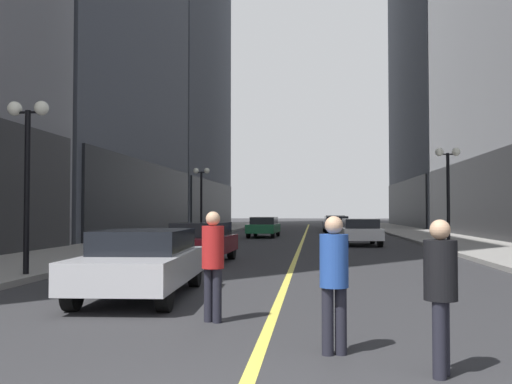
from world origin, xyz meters
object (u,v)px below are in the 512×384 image
at_px(car_black, 335,222).
at_px(street_lamp_left_near, 28,148).
at_px(car_green, 264,226).
at_px(street_lamp_right_mid, 448,175).
at_px(pedestrian_in_red_jacket, 213,258).
at_px(car_silver, 143,260).
at_px(car_navy, 336,224).
at_px(street_lamp_left_far, 201,187).
at_px(car_maroon, 201,241).
at_px(pedestrian_in_blue_hoodie, 334,274).
at_px(car_white, 360,231).
at_px(pedestrian_in_black_coat, 441,285).

bearing_deg(car_black, street_lamp_left_near, -102.95).
bearing_deg(car_green, street_lamp_right_mid, -53.43).
bearing_deg(pedestrian_in_red_jacket, car_silver, 127.06).
bearing_deg(car_green, car_silver, -90.24).
relative_size(car_navy, street_lamp_left_near, 1.04).
height_order(pedestrian_in_red_jacket, street_lamp_left_far, street_lamp_left_far).
relative_size(car_maroon, street_lamp_left_far, 1.01).
bearing_deg(street_lamp_left_near, street_lamp_right_mid, 42.65).
bearing_deg(car_navy, street_lamp_right_mid, -78.93).
bearing_deg(pedestrian_in_blue_hoodie, street_lamp_left_far, 104.25).
relative_size(car_silver, car_green, 1.02).
height_order(car_white, street_lamp_left_near, street_lamp_left_near).
xyz_separation_m(car_white, street_lamp_left_near, (-9.34, -15.47, 2.54)).
relative_size(car_white, street_lamp_left_far, 0.95).
bearing_deg(car_white, car_black, 90.86).
bearing_deg(street_lamp_right_mid, car_green, 126.57).
xyz_separation_m(car_silver, street_lamp_left_far, (-3.68, 24.45, 2.54)).
relative_size(car_green, street_lamp_left_far, 1.03).
bearing_deg(car_white, pedestrian_in_blue_hoodie, -95.27).
relative_size(car_silver, car_maroon, 1.04).
distance_m(car_white, car_black, 23.60).
height_order(car_white, car_black, same).
distance_m(car_white, street_lamp_left_near, 18.25).
bearing_deg(car_black, street_lamp_right_mid, -82.03).
bearing_deg(pedestrian_in_red_jacket, pedestrian_in_black_coat, -42.78).
xyz_separation_m(car_navy, street_lamp_left_far, (-8.79, -10.23, 2.54)).
xyz_separation_m(car_green, car_black, (5.19, 15.14, -0.00)).
height_order(car_black, street_lamp_left_near, street_lamp_left_near).
bearing_deg(car_maroon, car_silver, -87.50).
xyz_separation_m(car_black, pedestrian_in_red_jacket, (-3.46, -43.90, 0.27)).
height_order(car_navy, pedestrian_in_blue_hoodie, pedestrian_in_blue_hoodie).
height_order(street_lamp_left_far, street_lamp_right_mid, same).
height_order(car_green, car_black, same).
bearing_deg(pedestrian_in_black_coat, pedestrian_in_red_jacket, 137.22).
height_order(car_navy, pedestrian_in_black_coat, pedestrian_in_black_coat).
relative_size(car_green, street_lamp_left_near, 1.03).
bearing_deg(pedestrian_in_red_jacket, car_green, 93.44).
bearing_deg(car_black, car_white, -89.14).
height_order(street_lamp_left_near, street_lamp_left_far, same).
xyz_separation_m(pedestrian_in_black_coat, pedestrian_in_blue_hoodie, (-1.06, 0.80, 0.02)).
distance_m(car_green, pedestrian_in_red_jacket, 28.82).
height_order(car_white, car_green, same).
bearing_deg(street_lamp_right_mid, car_silver, -122.74).
bearing_deg(car_green, pedestrian_in_red_jacket, -86.56).
distance_m(pedestrian_in_red_jacket, pedestrian_in_black_coat, 3.86).
bearing_deg(car_black, car_navy, -91.61).
xyz_separation_m(pedestrian_in_blue_hoodie, street_lamp_left_near, (-7.29, 6.65, 2.31)).
bearing_deg(street_lamp_left_far, pedestrian_in_black_coat, -74.20).
height_order(car_white, street_lamp_right_mid, street_lamp_right_mid).
bearing_deg(pedestrian_in_black_coat, car_navy, 89.36).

